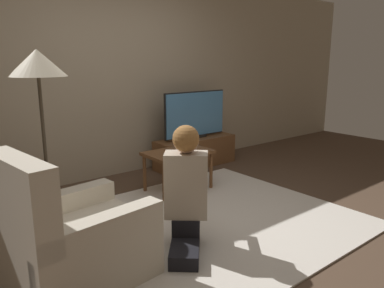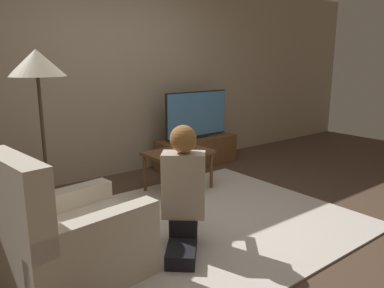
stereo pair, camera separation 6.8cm
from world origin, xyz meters
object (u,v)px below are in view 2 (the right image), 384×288
Objects in this scene: coffee_table at (178,156)px; person_kneeling at (183,187)px; tv at (197,115)px; armchair at (70,242)px; floor_lamp at (37,73)px.

person_kneeling reaches higher than coffee_table.
tv is 2.41m from person_kneeling.
tv is 3.05m from armchair.
tv is 1.07× the size of armchair.
tv is 0.65× the size of floor_lamp.
coffee_table is at bearing 3.36° from floor_lamp.
coffee_table is at bearing -82.98° from person_kneeling.
floor_lamp is at bearing -13.02° from person_kneeling.
floor_lamp is 1.59× the size of person_kneeling.
floor_lamp reaches higher than person_kneeling.
floor_lamp is at bearing -176.64° from coffee_table.
armchair reaches higher than coffee_table.
floor_lamp is at bearing -16.26° from armchair.
floor_lamp is at bearing -161.50° from tv.
armchair is 0.93m from person_kneeling.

